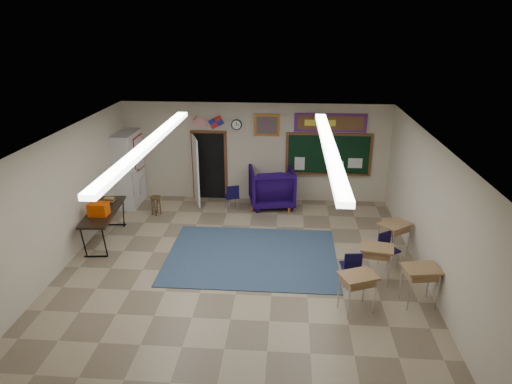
# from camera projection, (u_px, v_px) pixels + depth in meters

# --- Properties ---
(floor) EXTENTS (9.00, 9.00, 0.00)m
(floor) POSITION_uv_depth(u_px,v_px,m) (240.00, 273.00, 10.11)
(floor) COLOR gray
(floor) RESTS_ON ground
(back_wall) EXTENTS (8.00, 0.04, 3.00)m
(back_wall) POSITION_uv_depth(u_px,v_px,m) (255.00, 152.00, 13.77)
(back_wall) COLOR #B0A68F
(back_wall) RESTS_ON floor
(front_wall) EXTENTS (8.00, 0.04, 3.00)m
(front_wall) POSITION_uv_depth(u_px,v_px,m) (198.00, 362.00, 5.39)
(front_wall) COLOR #B0A68F
(front_wall) RESTS_ON floor
(left_wall) EXTENTS (0.04, 9.00, 3.00)m
(left_wall) POSITION_uv_depth(u_px,v_px,m) (55.00, 206.00, 9.85)
(left_wall) COLOR #B0A68F
(left_wall) RESTS_ON floor
(right_wall) EXTENTS (0.04, 9.00, 3.00)m
(right_wall) POSITION_uv_depth(u_px,v_px,m) (434.00, 217.00, 9.30)
(right_wall) COLOR #B0A68F
(right_wall) RESTS_ON floor
(ceiling) EXTENTS (8.00, 9.00, 0.04)m
(ceiling) POSITION_uv_depth(u_px,v_px,m) (238.00, 142.00, 9.04)
(ceiling) COLOR beige
(ceiling) RESTS_ON back_wall
(area_rug) EXTENTS (4.00, 3.00, 0.02)m
(area_rug) POSITION_uv_depth(u_px,v_px,m) (252.00, 256.00, 10.84)
(area_rug) COLOR #2D4156
(area_rug) RESTS_ON floor
(fluorescent_strips) EXTENTS (3.86, 6.00, 0.10)m
(fluorescent_strips) POSITION_uv_depth(u_px,v_px,m) (238.00, 145.00, 9.06)
(fluorescent_strips) COLOR white
(fluorescent_strips) RESTS_ON ceiling
(doorway) EXTENTS (1.10, 0.89, 2.16)m
(doorway) POSITION_uv_depth(u_px,v_px,m) (206.00, 167.00, 13.89)
(doorway) COLOR black
(doorway) RESTS_ON back_wall
(chalkboard) EXTENTS (2.55, 0.14, 1.30)m
(chalkboard) POSITION_uv_depth(u_px,v_px,m) (328.00, 156.00, 13.59)
(chalkboard) COLOR #5D311A
(chalkboard) RESTS_ON back_wall
(bulletin_board) EXTENTS (2.10, 0.05, 0.55)m
(bulletin_board) POSITION_uv_depth(u_px,v_px,m) (330.00, 123.00, 13.24)
(bulletin_board) COLOR #9F1B0D
(bulletin_board) RESTS_ON back_wall
(framed_art_print) EXTENTS (0.75, 0.05, 0.65)m
(framed_art_print) POSITION_uv_depth(u_px,v_px,m) (267.00, 125.00, 13.41)
(framed_art_print) COLOR #B06A22
(framed_art_print) RESTS_ON back_wall
(wall_clock) EXTENTS (0.32, 0.05, 0.32)m
(wall_clock) POSITION_uv_depth(u_px,v_px,m) (237.00, 125.00, 13.47)
(wall_clock) COLOR black
(wall_clock) RESTS_ON back_wall
(wall_flags) EXTENTS (1.16, 0.06, 0.70)m
(wall_flags) POSITION_uv_depth(u_px,v_px,m) (208.00, 120.00, 13.46)
(wall_flags) COLOR red
(wall_flags) RESTS_ON back_wall
(storage_cabinet) EXTENTS (0.59, 1.25, 2.20)m
(storage_cabinet) POSITION_uv_depth(u_px,v_px,m) (129.00, 169.00, 13.56)
(storage_cabinet) COLOR beige
(storage_cabinet) RESTS_ON floor
(wingback_armchair) EXTENTS (1.48, 1.51, 1.19)m
(wingback_armchair) POSITION_uv_depth(u_px,v_px,m) (272.00, 187.00, 13.59)
(wingback_armchair) COLOR #140536
(wingback_armchair) RESTS_ON floor
(student_chair_reading) EXTENTS (0.52, 0.52, 0.81)m
(student_chair_reading) POSITION_uv_depth(u_px,v_px,m) (232.00, 197.00, 13.32)
(student_chair_reading) COLOR black
(student_chair_reading) RESTS_ON floor
(student_chair_desk_a) EXTENTS (0.45, 0.45, 0.81)m
(student_chair_desk_a) POSITION_uv_depth(u_px,v_px,m) (350.00, 267.00, 9.59)
(student_chair_desk_a) COLOR black
(student_chair_desk_a) RESTS_ON floor
(student_chair_desk_b) EXTENTS (0.55, 0.55, 0.80)m
(student_chair_desk_b) POSITION_uv_depth(u_px,v_px,m) (389.00, 251.00, 10.26)
(student_chair_desk_b) COLOR black
(student_chair_desk_b) RESTS_ON floor
(student_desk_front_left) EXTENTS (0.77, 0.63, 0.82)m
(student_desk_front_left) POSITION_uv_depth(u_px,v_px,m) (376.00, 262.00, 9.69)
(student_desk_front_left) COLOR olive
(student_desk_front_left) RESTS_ON floor
(student_desk_front_right) EXTENTS (0.85, 0.82, 0.82)m
(student_desk_front_right) POSITION_uv_depth(u_px,v_px,m) (394.00, 237.00, 10.77)
(student_desk_front_right) COLOR olive
(student_desk_front_right) RESTS_ON floor
(student_desk_back_left) EXTENTS (0.80, 0.71, 0.79)m
(student_desk_back_left) POSITION_uv_depth(u_px,v_px,m) (357.00, 291.00, 8.68)
(student_desk_back_left) COLOR olive
(student_desk_back_left) RESTS_ON floor
(student_desk_back_right) EXTENTS (0.75, 0.61, 0.82)m
(student_desk_back_right) POSITION_uv_depth(u_px,v_px,m) (420.00, 284.00, 8.88)
(student_desk_back_right) COLOR olive
(student_desk_back_right) RESTS_ON floor
(folding_table) EXTENTS (0.86, 2.05, 1.14)m
(folding_table) POSITION_uv_depth(u_px,v_px,m) (105.00, 224.00, 11.46)
(folding_table) COLOR black
(folding_table) RESTS_ON floor
(wooden_stool) EXTENTS (0.31, 0.31, 0.54)m
(wooden_stool) POSITION_uv_depth(u_px,v_px,m) (156.00, 205.00, 13.05)
(wooden_stool) COLOR #553919
(wooden_stool) RESTS_ON floor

